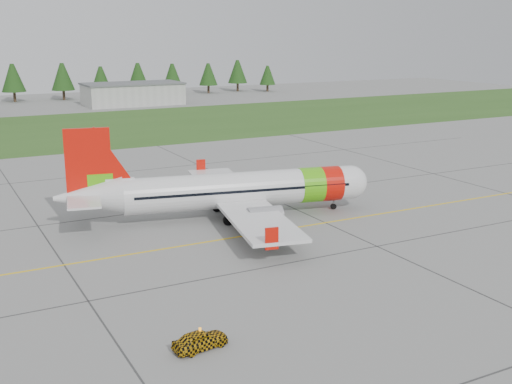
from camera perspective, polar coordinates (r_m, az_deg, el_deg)
ground at (r=51.43m, az=1.86°, el=-6.54°), size 320.00×320.00×0.00m
aircraft at (r=63.82m, az=-1.92°, el=0.15°), size 31.24×29.26×9.56m
follow_me_car at (r=38.12m, az=-5.02°, el=-11.46°), size 1.34×1.52×3.39m
grass_strip at (r=127.36m, az=-16.79°, el=5.30°), size 320.00×50.00×0.03m
taxi_guideline at (r=58.11m, az=-2.05°, el=-4.07°), size 120.00×0.25×0.02m
hangar_east at (r=167.82m, az=-10.88°, el=8.51°), size 24.00×12.00×5.20m
treeline at (r=181.83m, az=-20.46°, el=9.05°), size 160.00×8.00×10.00m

